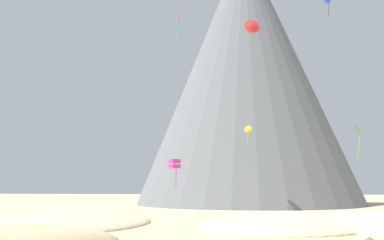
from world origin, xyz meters
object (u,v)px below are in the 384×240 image
Objects in this scene: bush_near_right at (370,239)px; kite_blue_high at (327,0)px; kite_pink_high at (178,21)px; kite_red_mid at (252,26)px; kite_magenta_low at (175,164)px; kite_gold_mid at (248,129)px; kite_lime_low at (356,130)px; rock_massif at (246,87)px; bush_low_patch at (32,227)px.

bush_near_right is 62.27m from kite_blue_high.
bush_near_right is 0.27× the size of kite_pink_high.
kite_magenta_low is at bearing -170.37° from kite_red_mid.
kite_gold_mid is at bearing -79.79° from kite_blue_high.
kite_blue_high reaches higher than kite_magenta_low.
bush_near_right is 32.01m from kite_red_mid.
kite_blue_high reaches higher than kite_pink_high.
kite_lime_low is 18.83m from kite_gold_mid.
kite_red_mid is at bearing -35.19° from kite_blue_high.
rock_massif is 15.50× the size of kite_pink_high.
rock_massif is 21.13× the size of kite_magenta_low.
kite_magenta_low is at bearing -44.17° from kite_blue_high.
kite_pink_high is at bearing -95.41° from kite_gold_mid.
bush_low_patch is 0.47× the size of kite_red_mid.
kite_blue_high is (-1.17, 11.89, 27.61)m from kite_lime_low.
kite_lime_low is (27.94, 8.97, -16.42)m from kite_pink_high.
kite_gold_mid is (0.13, -29.10, -14.67)m from rock_massif.
kite_lime_low is (8.03, 34.61, 13.24)m from bush_near_right.
kite_red_mid reaches higher than bush_near_right.
rock_massif reaches higher than kite_pink_high.
kite_gold_mid reaches higher than bush_low_patch.
kite_lime_low is at bearing 37.89° from bush_low_patch.
kite_gold_mid is at bearing -89.74° from rock_massif.
rock_massif is 46.10m from kite_pink_high.
kite_red_mid reaches higher than kite_gold_mid.
kite_red_mid is (9.60, 4.20, 18.42)m from kite_magenta_low.
kite_blue_high is at bearing 101.49° from kite_magenta_low.
kite_red_mid is at bearing 117.51° from kite_pink_high.
bush_near_right is 23.68m from kite_magenta_low.
kite_red_mid reaches higher than bush_low_patch.
bush_low_patch is at bearing -107.84° from rock_massif.
kite_magenta_low is 0.89× the size of kite_blue_high.
kite_lime_low is (17.62, -35.96, -15.98)m from rock_massif.
kite_pink_high is 14.49m from kite_red_mid.
kite_pink_high is at bearing 130.96° from kite_red_mid.
rock_massif is 53.01m from kite_red_mid.
kite_lime_low is 2.47× the size of kite_red_mid.
kite_gold_mid is at bearing -81.88° from kite_lime_low.
kite_gold_mid reaches higher than kite_lime_low.
kite_red_mid is (11.30, -7.92, -4.43)m from kite_pink_high.
rock_massif is 20.41× the size of kite_gold_mid.
kite_pink_high is 1.36× the size of kite_magenta_low.
kite_magenta_low is at bearing -98.60° from rock_massif.
kite_magenta_low reaches higher than bush_low_patch.
bush_near_right is (30.91, -4.30, -0.20)m from bush_low_patch.
rock_massif is at bearing 72.16° from bush_low_patch.
bush_low_patch is 0.01× the size of rock_massif.
kite_lime_low reaches higher than kite_magenta_low.
kite_blue_high reaches higher than kite_red_mid.
kite_gold_mid is 1.63× the size of kite_red_mid.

